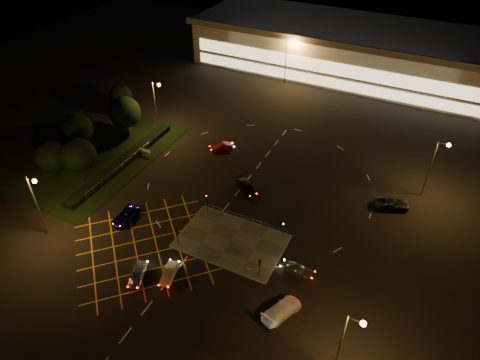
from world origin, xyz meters
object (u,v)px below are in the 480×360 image
at_px(car_left_blue, 126,216).
at_px(signal_ne, 284,225).
at_px(car_queue_white, 169,273).
at_px(car_east_grey, 392,204).
at_px(signal_se, 260,265).
at_px(car_approach_white, 282,310).
at_px(car_near_silver, 138,274).
at_px(car_right_silver, 298,269).
at_px(car_circ_red, 222,147).
at_px(signal_sw, 177,234).
at_px(signal_nw, 207,199).
at_px(car_far_dkgrey, 247,187).

bearing_deg(car_left_blue, signal_ne, 15.47).
height_order(car_queue_white, car_east_grey, car_east_grey).
height_order(signal_se, car_approach_white, signal_se).
bearing_deg(car_approach_white, signal_ne, -45.13).
xyz_separation_m(car_near_silver, car_east_grey, (26.08, 27.82, 0.01)).
distance_m(car_near_silver, car_right_silver, 20.21).
xyz_separation_m(signal_ne, car_right_silver, (4.06, -5.05, -1.72)).
relative_size(car_right_silver, car_circ_red, 0.98).
height_order(signal_sw, car_near_silver, signal_sw).
distance_m(signal_nw, signal_ne, 12.00).
bearing_deg(car_queue_white, signal_sw, 96.09).
bearing_deg(signal_se, car_right_silver, -144.09).
xyz_separation_m(signal_nw, car_right_silver, (16.06, -5.05, -1.72)).
distance_m(car_left_blue, car_east_grey, 39.60).
distance_m(signal_sw, car_circ_red, 24.33).
height_order(car_left_blue, car_approach_white, car_approach_white).
relative_size(signal_sw, signal_nw, 1.00).
relative_size(signal_ne, car_east_grey, 0.61).
xyz_separation_m(car_right_silver, car_east_grey, (8.35, 18.12, 0.07)).
relative_size(car_queue_white, car_east_grey, 0.74).
distance_m(car_queue_white, car_circ_red, 29.46).
xyz_separation_m(car_far_dkgrey, car_approach_white, (13.42, -18.69, 0.07)).
bearing_deg(car_left_blue, car_approach_white, -12.35).
height_order(car_far_dkgrey, car_approach_white, car_approach_white).
height_order(signal_ne, car_far_dkgrey, signal_ne).
bearing_deg(car_circ_red, car_queue_white, -26.67).
distance_m(signal_ne, car_near_silver, 20.17).
height_order(car_far_dkgrey, car_east_grey, car_east_grey).
height_order(car_left_blue, car_circ_red, car_left_blue).
distance_m(signal_se, car_queue_white, 11.46).
bearing_deg(signal_sw, car_far_dkgrey, -101.75).
height_order(signal_sw, car_right_silver, signal_sw).
bearing_deg(car_east_grey, signal_ne, 114.51).
distance_m(car_near_silver, car_east_grey, 38.13).
height_order(signal_nw, car_queue_white, signal_nw).
xyz_separation_m(signal_sw, car_circ_red, (-5.97, 23.52, -1.73)).
bearing_deg(car_left_blue, car_far_dkgrey, 44.98).
bearing_deg(signal_sw, car_right_silver, -169.63).
bearing_deg(car_left_blue, signal_sw, -8.67).
relative_size(car_near_silver, car_far_dkgrey, 0.86).
xyz_separation_m(car_right_silver, car_circ_red, (-22.03, 20.59, -0.01)).
xyz_separation_m(signal_se, car_circ_red, (-17.97, 23.52, -1.73)).
height_order(car_near_silver, car_east_grey, car_east_grey).
height_order(signal_se, signal_nw, same).
relative_size(car_far_dkgrey, car_east_grey, 0.93).
relative_size(signal_sw, car_far_dkgrey, 0.66).
distance_m(signal_se, signal_ne, 7.99).
relative_size(signal_nw, car_east_grey, 0.61).
bearing_deg(signal_nw, car_circ_red, 111.02).
bearing_deg(car_circ_red, signal_sw, -27.70).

